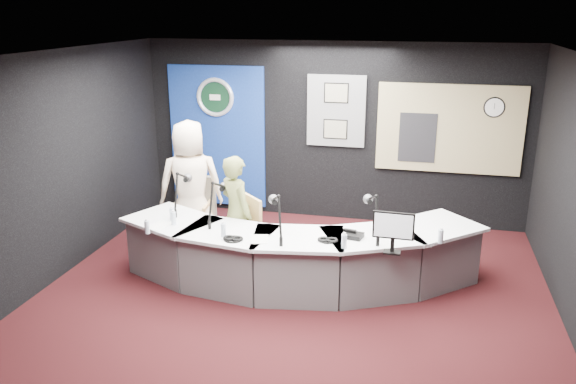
% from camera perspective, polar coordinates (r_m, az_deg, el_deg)
% --- Properties ---
extents(ground, '(6.00, 6.00, 0.00)m').
position_cam_1_polar(ground, '(6.80, 0.10, -11.02)').
color(ground, black).
rests_on(ground, ground).
extents(ceiling, '(6.00, 6.00, 0.02)m').
position_cam_1_polar(ceiling, '(5.97, 0.11, 13.22)').
color(ceiling, silver).
rests_on(ceiling, ground).
extents(wall_back, '(6.00, 0.02, 2.80)m').
position_cam_1_polar(wall_back, '(9.10, 4.43, 5.85)').
color(wall_back, black).
rests_on(wall_back, ground).
extents(wall_front, '(6.00, 0.02, 2.80)m').
position_cam_1_polar(wall_front, '(3.63, -11.05, -13.71)').
color(wall_front, black).
rests_on(wall_front, ground).
extents(wall_left, '(0.02, 6.00, 2.80)m').
position_cam_1_polar(wall_left, '(7.49, -22.87, 1.86)').
color(wall_left, black).
rests_on(wall_left, ground).
extents(broadcast_desk, '(4.50, 1.90, 0.75)m').
position_cam_1_polar(broadcast_desk, '(7.12, 0.72, -6.25)').
color(broadcast_desk, silver).
rests_on(broadcast_desk, ground).
extents(backdrop_panel, '(1.60, 0.05, 2.30)m').
position_cam_1_polar(backdrop_panel, '(9.57, -6.98, 5.45)').
color(backdrop_panel, navy).
rests_on(backdrop_panel, wall_back).
extents(agency_seal, '(0.63, 0.07, 0.63)m').
position_cam_1_polar(agency_seal, '(9.42, -7.21, 9.26)').
color(agency_seal, silver).
rests_on(agency_seal, backdrop_panel).
extents(seal_center, '(0.48, 0.01, 0.48)m').
position_cam_1_polar(seal_center, '(9.42, -7.20, 9.27)').
color(seal_center, black).
rests_on(seal_center, backdrop_panel).
extents(pinboard, '(0.90, 0.04, 1.10)m').
position_cam_1_polar(pinboard, '(8.99, 4.77, 7.97)').
color(pinboard, slate).
rests_on(pinboard, wall_back).
extents(framed_photo_upper, '(0.34, 0.02, 0.27)m').
position_cam_1_polar(framed_photo_upper, '(8.92, 4.79, 9.71)').
color(framed_photo_upper, gray).
rests_on(framed_photo_upper, pinboard).
extents(framed_photo_lower, '(0.34, 0.02, 0.27)m').
position_cam_1_polar(framed_photo_lower, '(9.02, 4.69, 6.19)').
color(framed_photo_lower, gray).
rests_on(framed_photo_lower, pinboard).
extents(booth_window_frame, '(2.12, 0.06, 1.32)m').
position_cam_1_polar(booth_window_frame, '(8.95, 15.62, 6.02)').
color(booth_window_frame, tan).
rests_on(booth_window_frame, wall_back).
extents(booth_glow, '(2.00, 0.02, 1.20)m').
position_cam_1_polar(booth_glow, '(8.94, 15.62, 6.01)').
color(booth_glow, '#DCBA8B').
rests_on(booth_glow, booth_window_frame).
extents(equipment_rack, '(0.55, 0.02, 0.75)m').
position_cam_1_polar(equipment_rack, '(8.94, 12.66, 5.25)').
color(equipment_rack, black).
rests_on(equipment_rack, booth_window_frame).
extents(wall_clock, '(0.28, 0.01, 0.28)m').
position_cam_1_polar(wall_clock, '(8.90, 19.70, 7.88)').
color(wall_clock, white).
rests_on(wall_clock, booth_window_frame).
extents(armchair_left, '(0.60, 0.60, 0.98)m').
position_cam_1_polar(armchair_left, '(8.29, -9.44, -2.11)').
color(armchair_left, tan).
rests_on(armchair_left, ground).
extents(armchair_right, '(0.69, 0.69, 0.87)m').
position_cam_1_polar(armchair_right, '(7.51, -5.04, -4.51)').
color(armchair_right, tan).
rests_on(armchair_right, ground).
extents(draped_jacket, '(0.51, 0.15, 0.70)m').
position_cam_1_polar(draped_jacket, '(8.46, -8.82, -0.71)').
color(draped_jacket, slate).
rests_on(draped_jacket, armchair_left).
extents(person_man, '(1.05, 0.89, 1.82)m').
position_cam_1_polar(person_man, '(8.16, -9.59, 0.69)').
color(person_man, '#F5DFC4').
rests_on(person_man, ground).
extents(person_woman, '(0.66, 0.63, 1.53)m').
position_cam_1_polar(person_woman, '(7.39, -5.11, -2.16)').
color(person_woman, olive).
rests_on(person_woman, ground).
extents(computer_monitor, '(0.44, 0.04, 0.30)m').
position_cam_1_polar(computer_monitor, '(6.23, 10.38, -3.25)').
color(computer_monitor, black).
rests_on(computer_monitor, broadcast_desk).
extents(desk_phone, '(0.26, 0.22, 0.06)m').
position_cam_1_polar(desk_phone, '(6.68, 6.43, -4.29)').
color(desk_phone, black).
rests_on(desk_phone, broadcast_desk).
extents(headphones_near, '(0.19, 0.19, 0.03)m').
position_cam_1_polar(headphones_near, '(6.56, 3.95, -4.74)').
color(headphones_near, black).
rests_on(headphones_near, broadcast_desk).
extents(headphones_far, '(0.24, 0.24, 0.04)m').
position_cam_1_polar(headphones_far, '(6.61, -5.44, -4.59)').
color(headphones_far, black).
rests_on(headphones_far, broadcast_desk).
extents(paper_stack, '(0.27, 0.34, 0.00)m').
position_cam_1_polar(paper_stack, '(7.17, -12.56, -3.26)').
color(paper_stack, white).
rests_on(paper_stack, broadcast_desk).
extents(notepad, '(0.25, 0.31, 0.00)m').
position_cam_1_polar(notepad, '(6.61, -2.81, -4.66)').
color(notepad, white).
rests_on(notepad, broadcast_desk).
extents(boom_mic_a, '(0.19, 0.74, 0.60)m').
position_cam_1_polar(boom_mic_a, '(7.60, -10.49, 0.46)').
color(boom_mic_a, black).
rests_on(boom_mic_a, broadcast_desk).
extents(boom_mic_b, '(0.16, 0.74, 0.60)m').
position_cam_1_polar(boom_mic_b, '(7.14, -7.04, -0.50)').
color(boom_mic_b, black).
rests_on(boom_mic_b, broadcast_desk).
extents(boom_mic_c, '(0.36, 0.69, 0.60)m').
position_cam_1_polar(boom_mic_c, '(6.61, -1.09, -1.90)').
color(boom_mic_c, black).
rests_on(boom_mic_c, broadcast_desk).
extents(boom_mic_d, '(0.30, 0.71, 0.60)m').
position_cam_1_polar(boom_mic_d, '(6.68, 8.40, -1.87)').
color(boom_mic_d, black).
rests_on(boom_mic_d, broadcast_desk).
extents(water_bottles, '(3.39, 0.69, 0.18)m').
position_cam_1_polar(water_bottles, '(6.67, 0.42, -3.63)').
color(water_bottles, silver).
rests_on(water_bottles, broadcast_desk).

